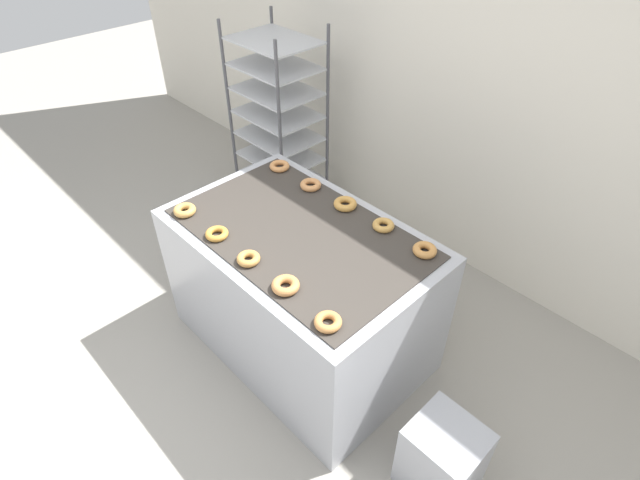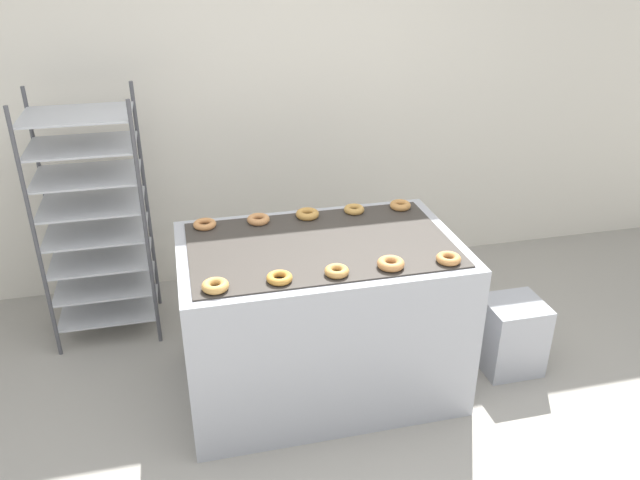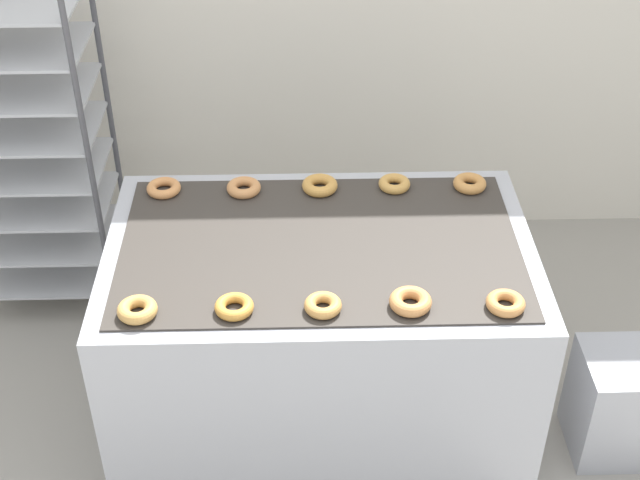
% 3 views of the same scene
% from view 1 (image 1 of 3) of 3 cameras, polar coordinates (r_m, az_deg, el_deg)
% --- Properties ---
extents(ground_plane, '(14.00, 14.00, 0.00)m').
position_cam_1_polar(ground_plane, '(3.02, -12.58, -18.48)').
color(ground_plane, '#9E998E').
extents(wall_back, '(8.00, 0.05, 2.80)m').
position_cam_1_polar(wall_back, '(3.35, 16.58, 18.43)').
color(wall_back, silver).
rests_on(wall_back, ground_plane).
extents(fryer_machine, '(1.45, 0.93, 0.89)m').
position_cam_1_polar(fryer_machine, '(2.92, -2.14, -5.93)').
color(fryer_machine, '#A8AAB2').
rests_on(fryer_machine, ground_plane).
extents(baking_rack_cart, '(0.62, 0.48, 1.53)m').
position_cam_1_polar(baking_rack_cart, '(3.92, -4.75, 12.96)').
color(baking_rack_cart, '#4C4C51').
rests_on(baking_rack_cart, ground_plane).
extents(glaze_bin, '(0.33, 0.31, 0.44)m').
position_cam_1_polar(glaze_bin, '(2.64, 13.78, -23.08)').
color(glaze_bin, '#A8AAB2').
rests_on(glaze_bin, ground_plane).
extents(donut_near_leftmost, '(0.12, 0.12, 0.04)m').
position_cam_1_polar(donut_near_leftmost, '(2.84, -15.21, 3.30)').
color(donut_near_leftmost, tan).
rests_on(donut_near_leftmost, fryer_machine).
extents(donut_near_left, '(0.12, 0.12, 0.03)m').
position_cam_1_polar(donut_near_left, '(2.63, -11.70, 0.70)').
color(donut_near_left, '#C98936').
rests_on(donut_near_left, fryer_machine).
extents(donut_near_center, '(0.12, 0.12, 0.04)m').
position_cam_1_polar(donut_near_center, '(2.45, -8.14, -2.15)').
color(donut_near_center, '#C58C46').
rests_on(donut_near_center, fryer_machine).
extents(donut_near_right, '(0.13, 0.13, 0.04)m').
position_cam_1_polar(donut_near_right, '(2.30, -3.96, -5.20)').
color(donut_near_right, '#CA864A').
rests_on(donut_near_right, fryer_machine).
extents(donut_near_rightmost, '(0.12, 0.12, 0.04)m').
position_cam_1_polar(donut_near_rightmost, '(2.14, 0.92, -9.34)').
color(donut_near_rightmost, '#C88547').
rests_on(donut_near_rightmost, fryer_machine).
extents(donut_far_leftmost, '(0.12, 0.12, 0.03)m').
position_cam_1_polar(donut_far_leftmost, '(3.14, -4.65, 8.42)').
color(donut_far_leftmost, '#CF874C').
rests_on(donut_far_leftmost, fryer_machine).
extents(donut_far_left, '(0.12, 0.12, 0.04)m').
position_cam_1_polar(donut_far_left, '(2.95, -1.08, 6.32)').
color(donut_far_left, '#C8854D').
rests_on(donut_far_left, fryer_machine).
extents(donut_far_center, '(0.13, 0.13, 0.04)m').
position_cam_1_polar(donut_far_center, '(2.79, 2.90, 4.15)').
color(donut_far_center, '#C58C41').
rests_on(donut_far_center, fryer_machine).
extents(donut_far_right, '(0.12, 0.12, 0.04)m').
position_cam_1_polar(donut_far_right, '(2.66, 7.25, 1.69)').
color(donut_far_right, '#C48F45').
rests_on(donut_far_right, fryer_machine).
extents(donut_far_rightmost, '(0.12, 0.12, 0.04)m').
position_cam_1_polar(donut_far_rightmost, '(2.53, 11.88, -1.13)').
color(donut_far_rightmost, '#C38444').
rests_on(donut_far_rightmost, fryer_machine).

